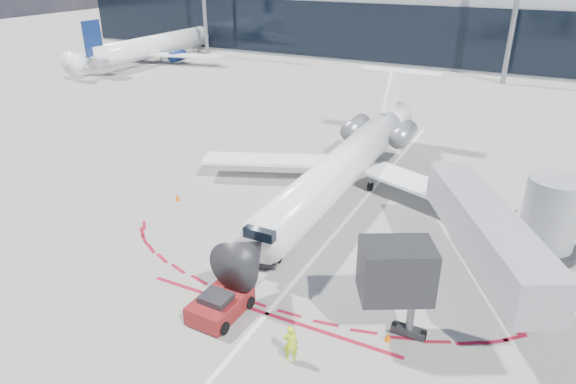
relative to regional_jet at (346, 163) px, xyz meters
The scene contains 12 objects.
ground 4.73m from the regional_jet, 65.58° to the right, with size 260.00×260.00×0.00m, color gray.
apron_centerline 3.41m from the regional_jet, 45.06° to the right, with size 0.25×40.00×0.01m, color silver.
apron_stop_bar 15.46m from the regional_jet, 83.73° to the right, with size 14.00×0.25×0.01m, color maroon.
terminal_building 61.62m from the regional_jet, 88.44° to the left, with size 150.00×24.15×24.00m.
jet_bridge 13.28m from the regional_jet, 30.25° to the right, with size 10.03×15.20×4.90m.
regional_jet is the anchor object (origin of this frame).
pushback_tug 16.35m from the regional_jet, 91.38° to the right, with size 2.34×5.25×1.35m.
ramp_worker 18.08m from the regional_jet, 76.64° to the right, with size 0.68×0.45×1.87m, color #B2D516.
uld_container 11.17m from the regional_jet, 95.51° to the right, with size 2.66×2.44×2.08m.
safety_cone_left 12.64m from the regional_jet, 147.85° to the right, with size 0.36×0.36×0.50m, color #E85904.
safety_cone_right 16.43m from the regional_jet, 61.94° to the right, with size 0.32×0.32×0.45m, color #E85904.
bg_airliner_0 59.84m from the regional_jet, 143.33° to the left, with size 30.60×32.40×9.90m, color white, non-canonical shape.
Camera 1 is at (10.29, -29.62, 16.38)m, focal length 32.00 mm.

